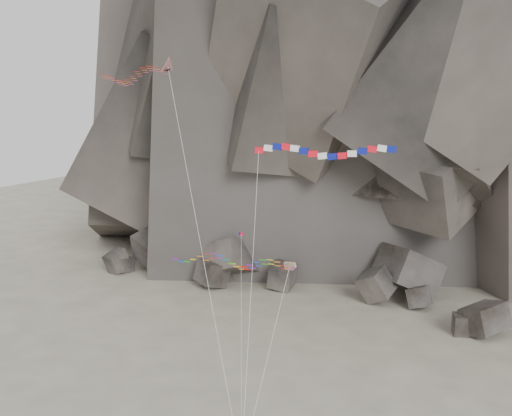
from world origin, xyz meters
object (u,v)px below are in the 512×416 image
at_px(delta_kite, 130,76).
at_px(banner_kite, 323,152).
at_px(pennant_kite, 241,283).
at_px(parafoil_kite, 227,261).

bearing_deg(delta_kite, banner_kite, 29.05).
bearing_deg(banner_kite, delta_kite, -174.09).
xyz_separation_m(banner_kite, pennant_kite, (-5.37, -5.44, -11.16)).
xyz_separation_m(delta_kite, pennant_kite, (11.03, -0.12, -17.72)).
bearing_deg(banner_kite, parafoil_kite, -160.61).
bearing_deg(parafoil_kite, banner_kite, 46.63).
relative_size(delta_kite, banner_kite, 1.34).
relative_size(parafoil_kite, pennant_kite, 0.91).
bearing_deg(delta_kite, parafoil_kite, 16.54).
height_order(delta_kite, pennant_kite, delta_kite).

